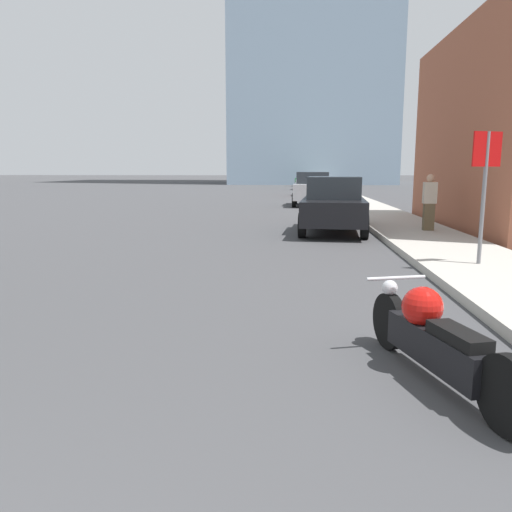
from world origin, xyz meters
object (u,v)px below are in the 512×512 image
(parked_car_white, at_px, (305,181))
(stop_sign, at_px, (485,175))
(parked_car_red, at_px, (311,184))
(parked_car_black, at_px, (333,205))
(motorcycle, at_px, (434,338))
(parked_car_green, at_px, (303,179))
(pedestrian, at_px, (429,202))
(parked_car_silver, at_px, (312,189))

(parked_car_white, xyz_separation_m, stop_sign, (2.22, -39.46, 0.96))
(parked_car_red, bearing_deg, parked_car_black, -87.60)
(motorcycle, height_order, parked_car_black, parked_car_black)
(parked_car_white, bearing_deg, parked_car_green, 90.07)
(motorcycle, relative_size, parked_car_black, 0.52)
(motorcycle, relative_size, parked_car_white, 0.53)
(parked_car_black, xyz_separation_m, parked_car_red, (0.12, 22.30, 0.01))
(parked_car_red, bearing_deg, stop_sign, -83.07)
(stop_sign, xyz_separation_m, pedestrian, (0.44, 5.18, -0.79))
(parked_car_black, distance_m, parked_car_silver, 11.43)
(parked_car_black, height_order, stop_sign, stop_sign)
(motorcycle, bearing_deg, parked_car_red, 73.81)
(parked_car_white, relative_size, pedestrian, 2.71)
(parked_car_silver, distance_m, parked_car_white, 22.40)
(stop_sign, distance_m, pedestrian, 5.26)
(parked_car_red, relative_size, parked_car_green, 0.98)
(motorcycle, bearing_deg, parked_car_silver, 74.59)
(motorcycle, distance_m, stop_sign, 5.52)
(parked_car_black, height_order, parked_car_white, parked_car_black)
(parked_car_silver, distance_m, parked_car_red, 10.88)
(parked_car_white, height_order, parked_car_green, parked_car_green)
(pedestrian, bearing_deg, parked_car_green, 93.34)
(parked_car_white, bearing_deg, parked_car_black, -89.74)
(parked_car_white, distance_m, stop_sign, 39.54)
(parked_car_green, distance_m, pedestrian, 45.33)
(parked_car_green, height_order, pedestrian, pedestrian)
(parked_car_black, distance_m, parked_car_white, 33.84)
(parked_car_silver, xyz_separation_m, pedestrian, (2.83, -11.88, 0.06))
(stop_sign, bearing_deg, parked_car_green, 92.50)
(parked_car_green, bearing_deg, parked_car_silver, -86.02)
(parked_car_black, height_order, parked_car_silver, parked_car_silver)
(motorcycle, relative_size, pedestrian, 1.44)
(parked_car_green, bearing_deg, parked_car_white, -85.83)
(parked_car_white, height_order, pedestrian, pedestrian)
(parked_car_black, bearing_deg, parked_car_white, 94.34)
(parked_car_red, relative_size, pedestrian, 2.89)
(stop_sign, bearing_deg, parked_car_silver, 97.96)
(motorcycle, bearing_deg, pedestrian, 59.61)
(motorcycle, distance_m, parked_car_white, 44.38)
(stop_sign, height_order, pedestrian, stop_sign)
(parked_car_silver, xyz_separation_m, parked_car_green, (0.18, 33.37, -0.08))
(motorcycle, height_order, parked_car_silver, parked_car_silver)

